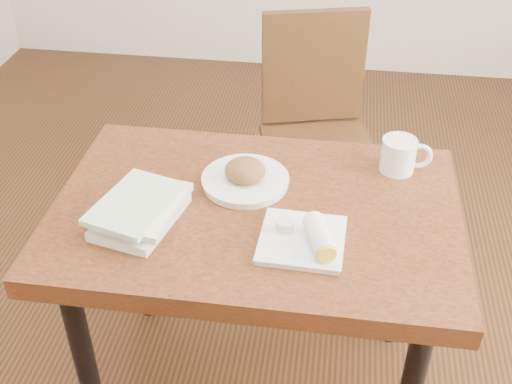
# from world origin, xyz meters

# --- Properties ---
(ground) EXTENTS (4.00, 5.00, 0.01)m
(ground) POSITION_xyz_m (0.00, 0.00, -0.01)
(ground) COLOR #472814
(ground) RESTS_ON ground
(table) EXTENTS (1.10, 0.73, 0.75)m
(table) POSITION_xyz_m (0.00, 0.00, 0.66)
(table) COLOR brown
(table) RESTS_ON ground
(chair_far) EXTENTS (0.52, 0.52, 0.95)m
(chair_far) POSITION_xyz_m (0.12, 0.83, 0.55)
(chair_far) COLOR #462D14
(chair_far) RESTS_ON ground
(plate_scone) EXTENTS (0.25, 0.25, 0.08)m
(plate_scone) POSITION_xyz_m (-0.05, 0.10, 0.77)
(plate_scone) COLOR white
(plate_scone) RESTS_ON table
(coffee_mug) EXTENTS (0.15, 0.10, 0.10)m
(coffee_mug) POSITION_xyz_m (0.39, 0.24, 0.80)
(coffee_mug) COLOR white
(coffee_mug) RESTS_ON table
(plate_burrito) EXTENTS (0.22, 0.22, 0.07)m
(plate_burrito) POSITION_xyz_m (0.15, -0.14, 0.77)
(plate_burrito) COLOR white
(plate_burrito) RESTS_ON table
(book_stack) EXTENTS (0.24, 0.29, 0.07)m
(book_stack) POSITION_xyz_m (-0.29, -0.10, 0.78)
(book_stack) COLOR white
(book_stack) RESTS_ON table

